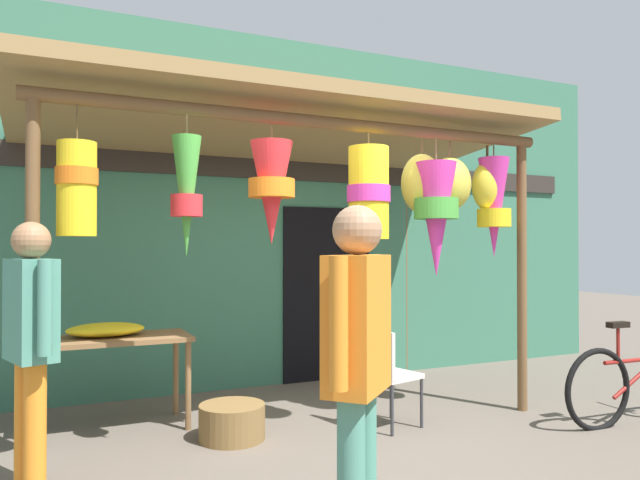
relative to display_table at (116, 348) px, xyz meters
name	(u,v)px	position (x,y,z in m)	size (l,w,h in m)	color
ground_plane	(333,446)	(1.48, -1.14, -0.69)	(30.00, 30.00, 0.00)	#60564C
shop_facade	(245,211)	(1.49, 1.10, 1.26)	(10.07, 0.29, 3.90)	#387056
market_stall_canopy	(307,155)	(1.64, -0.29, 1.70)	(4.68, 2.51, 2.84)	brown
display_table	(116,348)	(0.00, 0.00, 0.00)	(1.21, 0.61, 0.78)	brown
flower_heap_on_table	(107,329)	(-0.06, 0.07, 0.15)	(0.64, 0.45, 0.11)	yellow
folding_chair	(385,369)	(2.08, -0.93, -0.18)	(0.49, 0.49, 0.84)	beige
wicker_basket_by_table	(232,422)	(0.82, -0.66, -0.54)	(0.53, 0.53, 0.28)	brown
vendor_in_orange	(31,333)	(-0.63, -1.19, 0.32)	(0.33, 0.57, 1.70)	orange
customer_foreground	(357,355)	(0.78, -2.82, 0.35)	(0.46, 0.43, 1.74)	#4C8E7A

